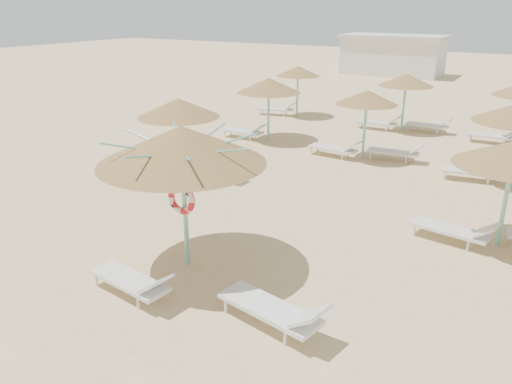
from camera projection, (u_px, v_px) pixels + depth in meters
The scene contains 6 objects.
ground at pixel (202, 264), 11.57m from camera, with size 120.00×120.00×0.00m, color #DEB987.
main_palapa at pixel (182, 145), 10.59m from camera, with size 3.65×3.65×3.27m.
lounger_main_a at pixel (134, 281), 10.19m from camera, with size 2.10×0.86×0.74m.
lounger_main_b at pixel (275, 310), 9.18m from camera, with size 2.32×1.08×0.81m.
palapa_field at pixel (414, 106), 17.53m from camera, with size 19.41×13.74×2.72m.
service_hut at pixel (393, 55), 41.98m from camera, with size 8.40×4.40×3.25m.
Camera 1 is at (6.31, -8.14, 5.67)m, focal length 35.00 mm.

